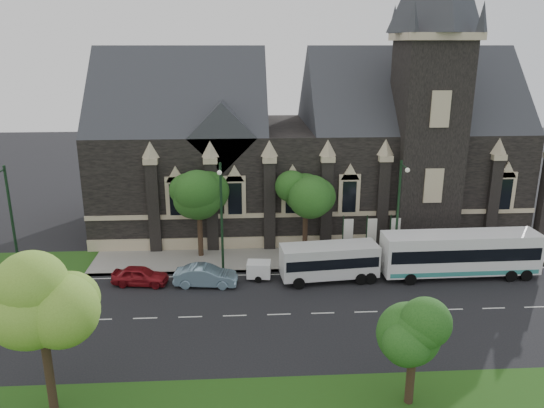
{
  "coord_description": "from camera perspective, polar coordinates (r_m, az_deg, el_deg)",
  "views": [
    {
      "loc": [
        -2.33,
        -31.94,
        17.63
      ],
      "look_at": [
        -0.12,
        6.0,
        6.04
      ],
      "focal_mm": 34.76,
      "sensor_mm": 36.0,
      "label": 1
    }
  ],
  "objects": [
    {
      "name": "museum",
      "position": [
        52.13,
        4.97,
        6.44
      ],
      "size": [
        40.0,
        17.7,
        29.9
      ],
      "color": "black",
      "rests_on": "ground"
    },
    {
      "name": "tree_walk_right",
      "position": [
        44.61,
        3.93,
        1.57
      ],
      "size": [
        4.08,
        4.08,
        7.8
      ],
      "color": "black",
      "rests_on": "ground"
    },
    {
      "name": "tree_park_east",
      "position": [
        27.45,
        15.51,
        -12.01
      ],
      "size": [
        3.4,
        3.4,
        6.28
      ],
      "color": "black",
      "rests_on": "ground"
    },
    {
      "name": "banner_flag_left",
      "position": [
        44.53,
        8.05,
        -3.24
      ],
      "size": [
        0.9,
        0.1,
        4.0
      ],
      "color": "#16311B",
      "rests_on": "ground"
    },
    {
      "name": "car_far_red",
      "position": [
        41.65,
        -14.08,
        -7.54
      ],
      "size": [
        4.43,
        2.25,
        1.45
      ],
      "primitive_type": "imported",
      "rotation": [
        0.0,
        0.0,
        1.44
      ],
      "color": "maroon",
      "rests_on": "ground"
    },
    {
      "name": "street_lamp_near",
      "position": [
        42.81,
        13.57,
        -0.53
      ],
      "size": [
        0.36,
        1.88,
        9.0
      ],
      "color": "#16311B",
      "rests_on": "ground"
    },
    {
      "name": "sidewalk",
      "position": [
        45.07,
        -0.1,
        -5.96
      ],
      "size": [
        80.0,
        5.0,
        0.15
      ],
      "primitive_type": "cube",
      "color": "gray",
      "rests_on": "ground"
    },
    {
      "name": "shuttle_bus",
      "position": [
        41.0,
        6.23,
        -6.06
      ],
      "size": [
        7.66,
        3.25,
        2.88
      ],
      "rotation": [
        0.0,
        0.0,
        0.1
      ],
      "color": "silver",
      "rests_on": "ground"
    },
    {
      "name": "tour_coach",
      "position": [
        43.88,
        19.71,
        -5.03
      ],
      "size": [
        12.27,
        3.01,
        3.57
      ],
      "rotation": [
        0.0,
        0.0,
        0.02
      ],
      "color": "white",
      "rests_on": "ground"
    },
    {
      "name": "street_lamp_far",
      "position": [
        44.64,
        -26.49,
        -1.16
      ],
      "size": [
        0.36,
        1.88,
        9.0
      ],
      "color": "#16311B",
      "rests_on": "ground"
    },
    {
      "name": "sedan",
      "position": [
        40.55,
        -7.18,
        -7.73
      ],
      "size": [
        4.9,
        2.12,
        1.57
      ],
      "primitive_type": "imported",
      "rotation": [
        0.0,
        0.0,
        1.47
      ],
      "color": "#7C9DB3",
      "rests_on": "ground"
    },
    {
      "name": "ground",
      "position": [
        36.56,
        0.75,
        -11.87
      ],
      "size": [
        160.0,
        160.0,
        0.0
      ],
      "primitive_type": "plane",
      "color": "black",
      "rests_on": "ground"
    },
    {
      "name": "banner_flag_center",
      "position": [
        44.96,
        10.55,
        -3.16
      ],
      "size": [
        0.9,
        0.1,
        4.0
      ],
      "color": "#16311B",
      "rests_on": "ground"
    },
    {
      "name": "street_lamp_mid",
      "position": [
        41.03,
        -5.5,
        -0.88
      ],
      "size": [
        0.36,
        1.88,
        9.0
      ],
      "color": "#16311B",
      "rests_on": "ground"
    },
    {
      "name": "tree_park_near",
      "position": [
        27.42,
        -23.41,
        -8.67
      ],
      "size": [
        4.42,
        4.42,
        8.56
      ],
      "color": "black",
      "rests_on": "ground"
    },
    {
      "name": "banner_flag_right",
      "position": [
        45.48,
        13.0,
        -3.08
      ],
      "size": [
        0.9,
        0.1,
        4.0
      ],
      "color": "#16311B",
      "rests_on": "ground"
    },
    {
      "name": "box_trailer",
      "position": [
        41.3,
        -1.43,
        -7.09
      ],
      "size": [
        2.7,
        1.59,
        1.41
      ],
      "rotation": [
        0.0,
        0.0,
        -0.11
      ],
      "color": "white",
      "rests_on": "ground"
    },
    {
      "name": "tree_walk_left",
      "position": [
        44.41,
        -7.69,
        1.27
      ],
      "size": [
        3.91,
        3.91,
        7.64
      ],
      "color": "black",
      "rests_on": "ground"
    },
    {
      "name": "car_far_white",
      "position": [
        45.57,
        -27.2,
        -6.96
      ],
      "size": [
        4.39,
        2.23,
        1.22
      ],
      "primitive_type": "imported",
      "rotation": [
        0.0,
        0.0,
        1.44
      ],
      "color": "silver",
      "rests_on": "ground"
    }
  ]
}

